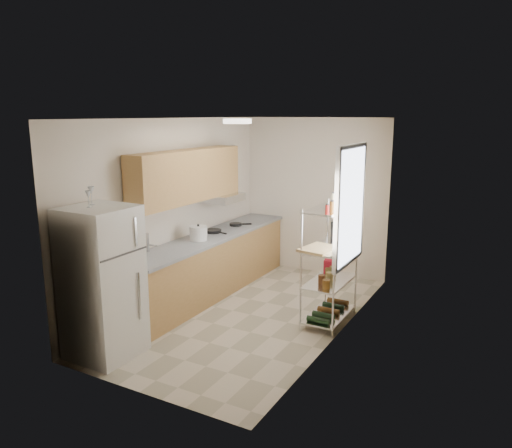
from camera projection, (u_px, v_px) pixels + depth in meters
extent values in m
cube|color=beige|center=(250.00, 315.00, 6.75)|extent=(2.50, 4.40, 0.01)
cube|color=white|center=(250.00, 118.00, 6.18)|extent=(2.50, 4.40, 0.01)
cube|color=beige|center=(315.00, 196.00, 8.35)|extent=(2.50, 0.01, 2.60)
cube|color=beige|center=(132.00, 265.00, 4.58)|extent=(2.50, 0.01, 2.60)
cube|color=beige|center=(173.00, 212.00, 7.05)|extent=(0.01, 4.40, 2.60)
cube|color=beige|center=(343.00, 231.00, 5.87)|extent=(0.01, 4.40, 2.60)
cube|color=#B1824B|center=(211.00, 266.00, 7.46)|extent=(0.60, 3.48, 0.86)
cube|color=gray|center=(211.00, 237.00, 7.36)|extent=(0.63, 3.51, 0.04)
cube|color=#B7BABC|center=(160.00, 256.00, 6.40)|extent=(0.52, 0.44, 0.04)
cube|color=#B7BABC|center=(269.00, 246.00, 8.49)|extent=(0.01, 0.55, 0.72)
cube|color=#B1824B|center=(187.00, 176.00, 6.93)|extent=(0.33, 2.20, 0.72)
cube|color=#B7BABC|center=(222.00, 198.00, 7.68)|extent=(0.50, 0.60, 0.12)
cube|color=white|center=(350.00, 206.00, 6.13)|extent=(0.06, 1.00, 1.46)
cube|color=silver|center=(328.00, 314.00, 6.51)|extent=(0.45, 0.90, 0.02)
cube|color=silver|center=(329.00, 281.00, 6.41)|extent=(0.45, 0.90, 0.02)
cube|color=silver|center=(331.00, 247.00, 6.31)|extent=(0.45, 0.90, 0.02)
cube|color=silver|center=(332.00, 209.00, 6.21)|extent=(0.45, 0.90, 0.02)
cylinder|color=silver|center=(301.00, 271.00, 6.09)|extent=(0.02, 0.02, 1.55)
cylinder|color=silver|center=(327.00, 254.00, 6.84)|extent=(0.02, 0.02, 1.55)
cylinder|color=silver|center=(334.00, 277.00, 5.89)|extent=(0.02, 0.02, 1.55)
cylinder|color=silver|center=(357.00, 258.00, 6.64)|extent=(0.02, 0.02, 1.55)
cylinder|color=white|center=(237.00, 121.00, 5.93)|extent=(0.34, 0.34, 0.05)
cube|color=silver|center=(102.00, 283.00, 5.46)|extent=(0.70, 0.70, 1.69)
cylinder|color=silver|center=(198.00, 233.00, 7.06)|extent=(0.25, 0.25, 0.20)
cylinder|color=black|center=(213.00, 231.00, 7.54)|extent=(0.30, 0.30, 0.04)
cylinder|color=black|center=(236.00, 224.00, 7.99)|extent=(0.28, 0.28, 0.04)
cube|color=tan|center=(320.00, 249.00, 6.14)|extent=(0.45, 0.54, 0.03)
cube|color=black|center=(341.00, 230.00, 6.53)|extent=(0.19, 0.27, 0.30)
cube|color=#AE1523|center=(328.00, 266.00, 6.74)|extent=(0.13, 0.17, 0.17)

